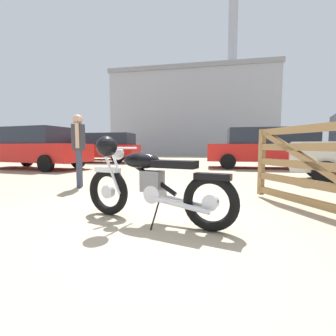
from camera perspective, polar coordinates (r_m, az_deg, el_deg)
The scene contains 9 objects.
ground_plane at distance 3.14m, azimuth -2.14°, elevation -12.11°, with size 80.00×80.00×0.00m, color gray.
vintage_motorcycle at distance 2.92m, azimuth -4.66°, elevation -3.56°, with size 2.06×0.73×1.07m.
bystander at distance 5.78m, azimuth -20.82°, elevation 5.66°, with size 0.30×0.41×1.66m.
dark_sedan_left at distance 14.89m, azimuth -15.86°, elevation 4.96°, with size 4.83×2.27×1.74m.
silver_sedan_mid at distance 11.61m, azimuth -29.96°, elevation 4.49°, with size 4.80×2.20×1.74m.
red_hatchback_near at distance 11.19m, azimuth 22.32°, elevation 4.79°, with size 4.83×2.26×1.74m.
pale_sedan_back at distance 18.32m, azimuth -15.78°, elevation 4.63°, with size 4.39×2.33×1.67m.
blue_hatchback_right at distance 17.42m, azimuth 18.83°, elevation 4.80°, with size 4.09×2.23×1.78m.
industrial_building at distance 31.46m, azimuth 6.32°, elevation 12.61°, with size 19.59×11.37×22.12m.
Camera 1 is at (0.89, -2.87, 0.93)m, focal length 25.23 mm.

